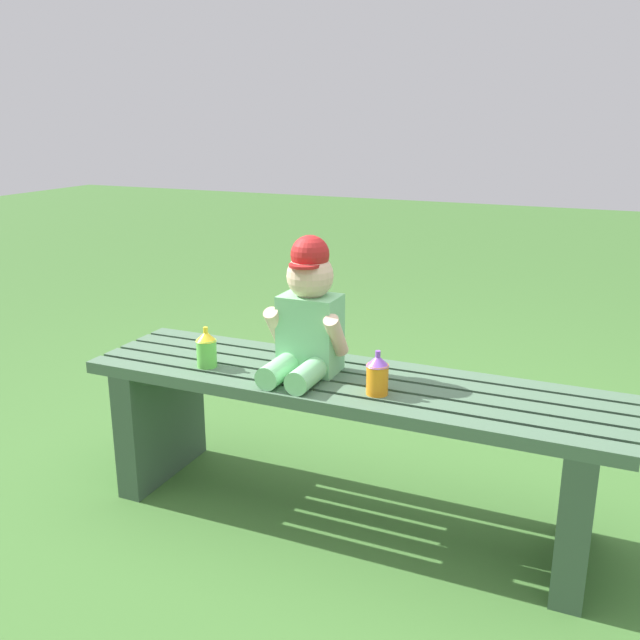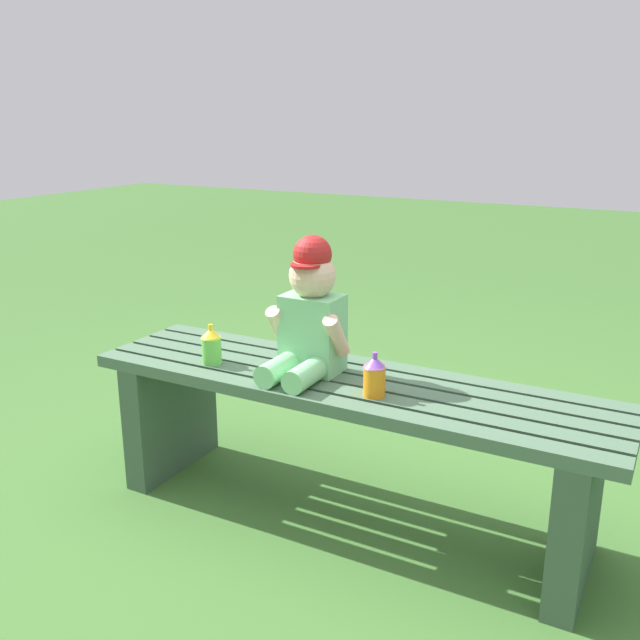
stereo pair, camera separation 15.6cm
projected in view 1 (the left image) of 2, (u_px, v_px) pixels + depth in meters
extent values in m
plane|color=#3D6B2D|center=(344.00, 515.00, 2.15)|extent=(16.00, 16.00, 0.00)
cube|color=#47664C|center=(323.00, 404.00, 1.88)|extent=(1.56, 0.07, 0.04)
cube|color=#47664C|center=(335.00, 393.00, 1.96)|extent=(1.56, 0.07, 0.04)
cube|color=#47664C|center=(346.00, 383.00, 2.03)|extent=(1.56, 0.07, 0.04)
cube|color=#47664C|center=(356.00, 374.00, 2.10)|extent=(1.56, 0.07, 0.04)
cube|color=#47664C|center=(365.00, 366.00, 2.17)|extent=(1.56, 0.07, 0.04)
cube|color=#3C5641|center=(161.00, 417.00, 2.34)|extent=(0.08, 0.39, 0.41)
cube|color=#3C5641|center=(579.00, 500.00, 1.84)|extent=(0.08, 0.39, 0.41)
cube|color=#7FCC8C|center=(310.00, 333.00, 2.05)|extent=(0.17, 0.12, 0.23)
sphere|color=beige|center=(310.00, 276.00, 2.00)|extent=(0.14, 0.14, 0.14)
cylinder|color=#B21E1E|center=(304.00, 265.00, 1.95)|extent=(0.09, 0.09, 0.01)
sphere|color=#B21E1E|center=(310.00, 255.00, 1.98)|extent=(0.11, 0.11, 0.11)
cylinder|color=#85D693|center=(278.00, 370.00, 1.98)|extent=(0.07, 0.16, 0.07)
cylinder|color=#85D693|center=(307.00, 375.00, 1.95)|extent=(0.07, 0.16, 0.07)
cylinder|color=beige|center=(277.00, 328.00, 2.05)|extent=(0.04, 0.12, 0.14)
cylinder|color=beige|center=(336.00, 335.00, 1.98)|extent=(0.04, 0.12, 0.14)
cylinder|color=#66CC4C|center=(207.00, 353.00, 2.10)|extent=(0.06, 0.06, 0.09)
cone|color=yellow|center=(206.00, 336.00, 2.08)|extent=(0.06, 0.06, 0.03)
cylinder|color=yellow|center=(206.00, 330.00, 2.08)|extent=(0.01, 0.01, 0.02)
cylinder|color=orange|center=(377.00, 379.00, 1.89)|extent=(0.06, 0.06, 0.09)
cone|color=#8C4CCC|center=(378.00, 360.00, 1.88)|extent=(0.06, 0.06, 0.03)
cylinder|color=#8C4CCC|center=(378.00, 354.00, 1.87)|extent=(0.01, 0.01, 0.02)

